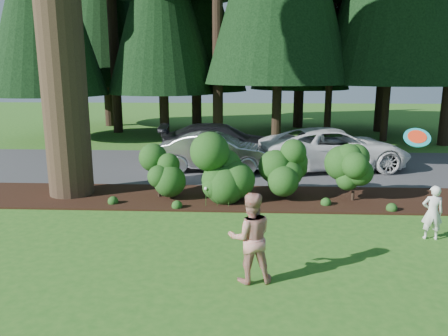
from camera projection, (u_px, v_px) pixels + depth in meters
The scene contains 11 objects.
ground at pixel (224, 243), 9.19m from camera, with size 80.00×80.00×0.00m, color #2B651D.
mulch_bed at pixel (230, 198), 12.35m from camera, with size 16.00×2.50×0.05m, color black.
driveway at pixel (234, 166), 16.49m from camera, with size 22.00×6.00×0.03m, color #38383A.
shrub_row at pixel (258, 172), 12.03m from camera, with size 6.53×1.60×1.61m.
lily_cluster at pixel (217, 190), 11.43m from camera, with size 0.69×0.09×0.57m.
car_silver_wagon at pixel (216, 152), 15.56m from camera, with size 1.42×4.08×1.34m, color silver.
car_white_suv at pixel (334, 149), 15.81m from camera, with size 2.47×5.36×1.49m, color silver.
car_dark_suv at pixel (222, 142), 17.47m from camera, with size 2.01×4.95×1.44m, color black.
child at pixel (432, 213), 9.28m from camera, with size 0.43×0.28×1.19m, color white.
adult at pixel (250, 238), 7.37m from camera, with size 0.77×0.60×1.58m, color #AF2B17.
frisbee at pixel (417, 137), 8.82m from camera, with size 0.56×0.43×0.40m.
Camera 1 is at (0.42, -8.61, 3.56)m, focal length 35.00 mm.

